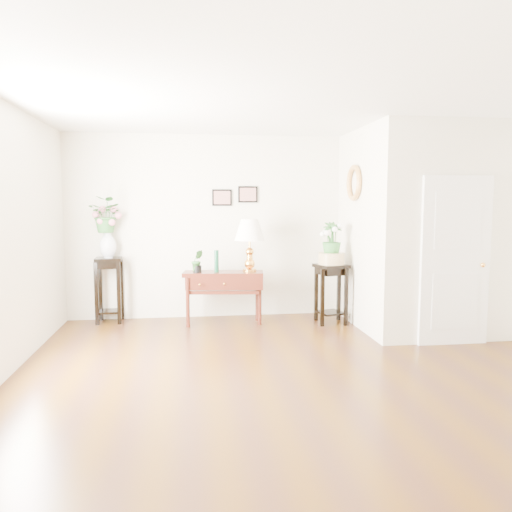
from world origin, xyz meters
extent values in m
cube|color=#4B2C0B|center=(0.00, 0.00, 0.00)|extent=(6.00, 5.50, 0.02)
cube|color=white|center=(0.00, 0.00, 2.80)|extent=(6.00, 5.50, 0.02)
cube|color=beige|center=(0.00, 2.75, 1.40)|extent=(6.00, 0.02, 2.80)
cube|color=beige|center=(0.00, -2.75, 1.40)|extent=(6.00, 0.02, 2.80)
cube|color=beige|center=(2.10, 1.77, 1.40)|extent=(1.80, 1.95, 2.80)
cube|color=white|center=(2.10, 0.78, 1.05)|extent=(0.90, 0.05, 2.10)
cube|color=black|center=(-0.65, 2.73, 1.85)|extent=(0.30, 0.02, 0.25)
cube|color=black|center=(-0.25, 2.73, 1.90)|extent=(0.30, 0.02, 0.25)
torus|color=tan|center=(1.16, 1.90, 2.05)|extent=(0.07, 0.51, 0.51)
cube|color=#33150F|center=(-0.67, 2.23, 0.39)|extent=(1.20, 0.53, 0.77)
cube|color=gold|center=(-0.29, 2.23, 1.12)|extent=(0.52, 0.52, 0.78)
cylinder|color=#0D4026|center=(-0.77, 2.23, 0.94)|extent=(0.07, 0.07, 0.32)
imported|color=#2C6A2B|center=(-1.05, 2.23, 0.92)|extent=(0.19, 0.16, 0.31)
cube|color=black|center=(-2.34, 2.57, 0.48)|extent=(0.40, 0.40, 0.96)
imported|color=#2C6A2B|center=(-2.34, 2.57, 1.63)|extent=(0.60, 0.57, 0.53)
cube|color=black|center=(0.90, 2.07, 0.44)|extent=(0.51, 0.51, 0.87)
cylinder|color=#C7B680|center=(0.90, 2.07, 0.95)|extent=(0.39, 0.39, 0.17)
imported|color=#2C6A2B|center=(0.90, 2.07, 1.24)|extent=(0.30, 0.30, 0.50)
camera|label=1|loc=(-1.17, -4.96, 1.76)|focal=35.00mm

